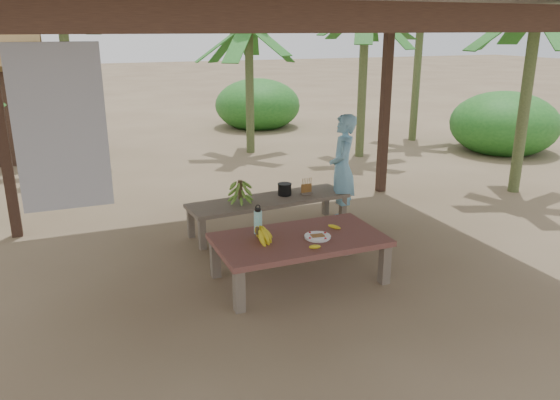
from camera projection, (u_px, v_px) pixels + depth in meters
name	position (u px, v px, depth m)	size (l,w,h in m)	color
ground	(277.00, 270.00, 6.22)	(80.00, 80.00, 0.00)	brown
pavilion	(276.00, 13.00, 5.36)	(6.60, 5.60, 2.95)	black
work_table	(299.00, 243.00, 5.85)	(1.80, 1.01, 0.50)	brown
bench	(269.00, 203.00, 7.33)	(2.24, 0.78, 0.45)	brown
ripe_banana_bunch	(257.00, 234.00, 5.67)	(0.30, 0.25, 0.18)	yellow
plate	(318.00, 237.00, 5.79)	(0.28, 0.28, 0.04)	white
loose_banana_front	(315.00, 247.00, 5.52)	(0.04, 0.14, 0.04)	yellow
loose_banana_side	(334.00, 227.00, 6.07)	(0.04, 0.15, 0.04)	yellow
water_flask	(258.00, 221.00, 5.90)	(0.09, 0.09, 0.33)	#44D6D3
green_banana_stalk	(240.00, 191.00, 7.08)	(0.28, 0.28, 0.32)	#598C2D
cooking_pot	(285.00, 190.00, 7.45)	(0.18, 0.18, 0.16)	black
skewer_rack	(306.00, 186.00, 7.46)	(0.18, 0.08, 0.24)	#A57F47
woman	(342.00, 169.00, 7.59)	(0.56, 0.37, 1.53)	#7BC1E8
banana_plant_ne	(365.00, 19.00, 10.88)	(1.80, 1.80, 3.29)	#596638
banana_plant_n	(249.00, 36.00, 11.35)	(1.80, 1.80, 2.95)	#596638
banana_plant_nw	(60.00, 4.00, 9.99)	(1.80, 1.80, 3.55)	#596638
banana_plant_e	(536.00, 20.00, 8.38)	(1.80, 1.80, 3.25)	#596638
banana_plant_far	(422.00, 4.00, 12.46)	(1.80, 1.80, 3.66)	#596638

